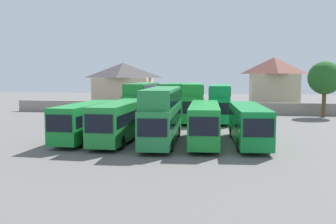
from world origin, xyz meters
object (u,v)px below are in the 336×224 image
object	(u,v)px
bus_5	(248,122)
house_terrace_centre	(273,83)
bus_2	(121,119)
bus_9	(221,101)
bus_6	(142,100)
house_terrace_left	(123,85)
bus_8	(193,100)
bus_7	(175,100)
bus_3	(162,112)
tree_left_of_lot	(325,78)
bus_1	(86,119)
bus_4	(204,121)

from	to	relation	value
bus_5	house_terrace_centre	world-z (taller)	house_terrace_centre
bus_2	bus_9	world-z (taller)	bus_9
bus_6	bus_9	xyz separation A→B (m)	(10.12, 0.28, -0.10)
house_terrace_left	house_terrace_centre	xyz separation A→B (m)	(26.03, 0.82, 0.44)
bus_2	bus_8	world-z (taller)	bus_8
bus_6	bus_7	distance (m)	4.35
bus_6	bus_8	world-z (taller)	bus_6
bus_2	bus_5	world-z (taller)	bus_2
bus_3	bus_8	size ratio (longest dim) A/B	1.10
bus_6	tree_left_of_lot	size ratio (longest dim) A/B	1.43
bus_6	bus_8	xyz separation A→B (m)	(6.58, 0.13, -0.01)
bus_2	bus_7	world-z (taller)	bus_7
bus_6	bus_8	bearing A→B (deg)	91.65
house_terrace_centre	bus_3	bearing A→B (deg)	-111.49
bus_5	bus_6	xyz separation A→B (m)	(-12.70, 15.39, 0.85)
bus_5	bus_8	xyz separation A→B (m)	(-6.12, 15.51, 0.84)
house_terrace_centre	bus_5	bearing A→B (deg)	-100.15
bus_6	house_terrace_centre	world-z (taller)	house_terrace_centre
house_terrace_left	tree_left_of_lot	distance (m)	33.25
house_terrace_left	bus_1	bearing A→B (deg)	-80.83
bus_1	bus_6	size ratio (longest dim) A/B	0.95
bus_1	bus_6	xyz separation A→B (m)	(1.91, 15.59, 0.82)
tree_left_of_lot	bus_2	bearing A→B (deg)	-134.46
bus_9	tree_left_of_lot	bearing A→B (deg)	118.82
bus_4	bus_9	distance (m)	16.04
bus_3	bus_9	bearing A→B (deg)	160.81
bus_5	tree_left_of_lot	xyz separation A→B (m)	(11.80, 23.32, 3.60)
bus_3	bus_5	size ratio (longest dim) A/B	1.06
bus_3	house_terrace_centre	xyz separation A→B (m)	(13.52, 34.34, 1.82)
bus_4	tree_left_of_lot	distance (m)	28.52
bus_9	bus_6	bearing A→B (deg)	-87.59
bus_2	tree_left_of_lot	size ratio (longest dim) A/B	1.47
bus_5	house_terrace_left	distance (m)	38.65
bus_2	house_terrace_left	xyz separation A→B (m)	(-8.66, 33.25, 2.09)
bus_1	tree_left_of_lot	bearing A→B (deg)	133.93
bus_8	house_terrace_centre	distance (m)	22.08
bus_1	bus_4	size ratio (longest dim) A/B	0.94
bus_2	bus_6	xyz separation A→B (m)	(-1.39, 15.62, 0.74)
bus_3	bus_9	distance (m)	16.89
bus_5	house_terrace_centre	bearing A→B (deg)	165.95
bus_4	house_terrace_centre	size ratio (longest dim) A/B	1.28
tree_left_of_lot	bus_8	bearing A→B (deg)	-156.46
bus_5	bus_6	bearing A→B (deg)	-144.36
bus_6	bus_7	world-z (taller)	bus_7
bus_1	bus_2	size ratio (longest dim) A/B	0.92
bus_1	bus_6	distance (m)	15.73
bus_7	house_terrace_left	size ratio (longest dim) A/B	1.02
bus_2	bus_4	distance (m)	7.53
bus_3	bus_9	world-z (taller)	bus_3
bus_7	bus_8	bearing A→B (deg)	99.29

